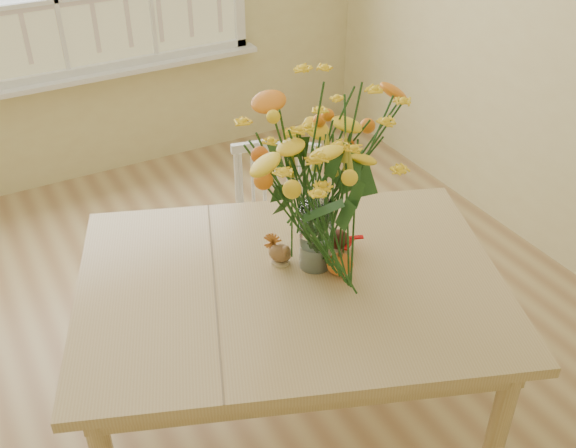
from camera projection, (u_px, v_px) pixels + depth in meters
floor at (230, 410)px, 2.83m from camera, size 4.00×4.50×0.01m
dining_table at (291, 300)px, 2.36m from camera, size 1.73×1.49×0.78m
windsor_chair at (277, 227)px, 3.11m from camera, size 0.52×0.52×0.85m
flower_vase at (317, 171)px, 2.17m from camera, size 0.53×0.53×0.63m
pumpkin at (340, 265)px, 2.32m from camera, size 0.09×0.09×0.07m
turkey_figurine at (280, 253)px, 2.37m from camera, size 0.10×0.10×0.11m
dark_gourd at (338, 240)px, 2.44m from camera, size 0.12×0.08×0.07m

